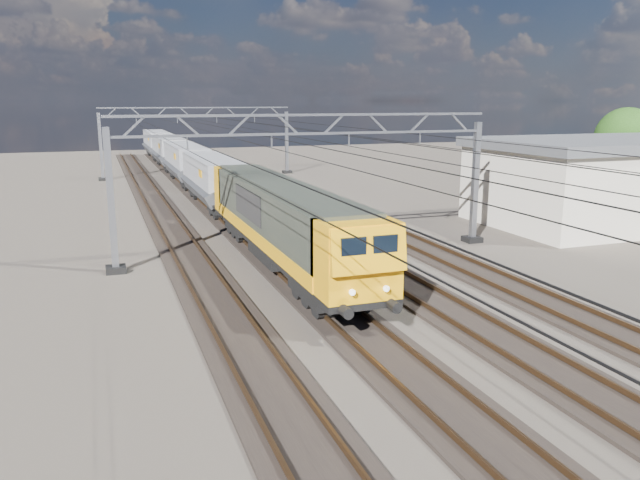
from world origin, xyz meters
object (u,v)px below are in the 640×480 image
object	(u,v)px
hopper_wagon_mid	(187,161)
tree_far	(631,141)
hopper_wagon_lead	(214,178)
hopper_wagon_fourth	(158,142)
hopper_wagon_third	(169,150)
catenary_gantry_mid	(311,179)
catenary_gantry_far	(198,139)
industrial_shed	(623,180)
locomotive	(281,218)

from	to	relation	value
hopper_wagon_mid	tree_far	bearing A→B (deg)	-32.62
hopper_wagon_lead	hopper_wagon_fourth	distance (m)	42.60
hopper_wagon_third	tree_far	size ratio (longest dim) A/B	1.80
catenary_gantry_mid	hopper_wagon_fourth	world-z (taller)	catenary_gantry_mid
hopper_wagon_lead	tree_far	bearing A→B (deg)	-11.35
catenary_gantry_far	industrial_shed	world-z (taller)	catenary_gantry_far
hopper_wagon_third	hopper_wagon_fourth	world-z (taller)	same
hopper_wagon_mid	catenary_gantry_mid	bearing A→B (deg)	-86.24
catenary_gantry_mid	catenary_gantry_far	distance (m)	36.00
hopper_wagon_mid	industrial_shed	size ratio (longest dim) A/B	0.70
catenary_gantry_mid	hopper_wagon_fourth	xyz separation A→B (m)	(-2.00, 58.88, -1.67)
hopper_wagon_lead	hopper_wagon_fourth	size ratio (longest dim) A/B	1.00
locomotive	hopper_wagon_fourth	world-z (taller)	locomotive
hopper_wagon_third	catenary_gantry_far	bearing A→B (deg)	-77.02
hopper_wagon_fourth	tree_far	size ratio (longest dim) A/B	1.80
catenary_gantry_far	hopper_wagon_fourth	size ratio (longest dim) A/B	1.53
hopper_wagon_lead	industrial_shed	xyz separation A→B (m)	(24.00, -14.28, 0.49)
hopper_wagon_third	industrial_shed	world-z (taller)	industrial_shed
catenary_gantry_far	hopper_wagon_lead	bearing A→B (deg)	-95.79
hopper_wagon_lead	industrial_shed	bearing A→B (deg)	-30.74
catenary_gantry_far	locomotive	distance (m)	37.51
locomotive	hopper_wagon_lead	size ratio (longest dim) A/B	1.62
hopper_wagon_mid	hopper_wagon_third	bearing A→B (deg)	90.00
catenary_gantry_mid	industrial_shed	size ratio (longest dim) A/B	1.07
hopper_wagon_lead	hopper_wagon_third	distance (m)	28.40
catenary_gantry_mid	locomotive	xyz separation A→B (m)	(-2.00, -1.42, -1.58)
hopper_wagon_lead	hopper_wagon_third	xyz separation A→B (m)	(0.00, 28.40, 0.00)
industrial_shed	tree_far	xyz separation A→B (m)	(8.32, 7.79, 1.89)
catenary_gantry_mid	industrial_shed	world-z (taller)	catenary_gantry_mid
hopper_wagon_lead	tree_far	xyz separation A→B (m)	(32.32, -6.49, 2.38)
hopper_wagon_fourth	catenary_gantry_mid	bearing A→B (deg)	-88.05
hopper_wagon_mid	tree_far	world-z (taller)	tree_far
locomotive	industrial_shed	size ratio (longest dim) A/B	1.13
locomotive	tree_far	world-z (taller)	tree_far
catenary_gantry_mid	hopper_wagon_third	size ratio (longest dim) A/B	1.53
catenary_gantry_far	tree_far	bearing A→B (deg)	-40.85
hopper_wagon_third	industrial_shed	distance (m)	48.96
industrial_shed	hopper_wagon_third	bearing A→B (deg)	119.35
catenary_gantry_far	hopper_wagon_mid	world-z (taller)	catenary_gantry_far
hopper_wagon_third	catenary_gantry_mid	bearing A→B (deg)	-87.44
locomotive	hopper_wagon_lead	distance (m)	17.70
industrial_shed	tree_far	distance (m)	11.55
tree_far	hopper_wagon_fourth	bearing A→B (deg)	123.36
hopper_wagon_mid	tree_far	size ratio (longest dim) A/B	1.80
catenary_gantry_far	locomotive	world-z (taller)	catenary_gantry_far
hopper_wagon_lead	locomotive	bearing A→B (deg)	-90.00
hopper_wagon_mid	hopper_wagon_third	world-z (taller)	same
catenary_gantry_far	tree_far	size ratio (longest dim) A/B	2.75
locomotive	hopper_wagon_third	xyz separation A→B (m)	(-0.00, 46.10, -0.09)
catenary_gantry_mid	industrial_shed	distance (m)	22.12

